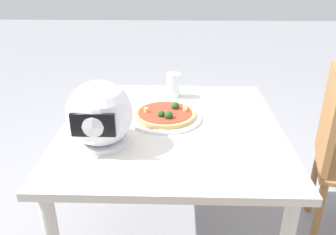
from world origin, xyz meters
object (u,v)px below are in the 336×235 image
dining_table (171,141)px  pizza (165,114)px  motorcycle_helmet (100,115)px  drinking_glass (173,85)px

dining_table → pizza: (0.03, -0.06, 0.11)m
motorcycle_helmet → pizza: bearing=-136.1°
dining_table → motorcycle_helmet: size_ratio=3.95×
pizza → drinking_glass: 0.28m
pizza → motorcycle_helmet: (0.24, 0.23, 0.10)m
motorcycle_helmet → drinking_glass: size_ratio=2.05×
drinking_glass → motorcycle_helmet: bearing=61.8°
dining_table → motorcycle_helmet: bearing=32.7°
dining_table → drinking_glass: size_ratio=8.10×
dining_table → drinking_glass: 0.37m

